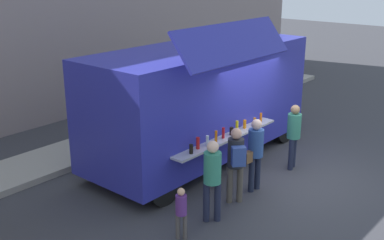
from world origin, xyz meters
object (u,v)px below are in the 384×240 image
(customer_mid_with_backpack, at_px, (236,158))
(customer_extra_browsing, at_px, (294,131))
(food_truck_main, at_px, (201,99))
(customer_rear_waiting, at_px, (212,174))
(trash_bin, at_px, (221,94))
(child_near_queue, at_px, (181,209))
(customer_front_ordering, at_px, (255,149))

(customer_mid_with_backpack, height_order, customer_extra_browsing, customer_mid_with_backpack)
(food_truck_main, height_order, customer_rear_waiting, food_truck_main)
(food_truck_main, height_order, customer_extra_browsing, food_truck_main)
(food_truck_main, relative_size, customer_rear_waiting, 3.80)
(food_truck_main, bearing_deg, customer_extra_browsing, -65.92)
(customer_rear_waiting, bearing_deg, trash_bin, -9.93)
(customer_rear_waiting, distance_m, child_near_queue, 0.94)
(customer_front_ordering, height_order, customer_mid_with_backpack, customer_front_ordering)
(food_truck_main, xyz_separation_m, customer_mid_with_backpack, (-1.43, -2.07, -0.57))
(trash_bin, bearing_deg, food_truck_main, -149.54)
(trash_bin, height_order, child_near_queue, child_near_queue)
(trash_bin, xyz_separation_m, customer_mid_with_backpack, (-5.37, -4.39, 0.53))
(customer_front_ordering, distance_m, customer_mid_with_backpack, 0.74)
(trash_bin, bearing_deg, customer_mid_with_backpack, -140.75)
(customer_extra_browsing, bearing_deg, food_truck_main, 11.40)
(customer_mid_with_backpack, bearing_deg, customer_rear_waiting, 137.64)
(trash_bin, height_order, customer_rear_waiting, customer_rear_waiting)
(customer_mid_with_backpack, relative_size, child_near_queue, 1.62)
(child_near_queue, bearing_deg, customer_mid_with_backpack, -32.18)
(child_near_queue, bearing_deg, trash_bin, -2.14)
(food_truck_main, bearing_deg, customer_front_ordering, -108.18)
(customer_front_ordering, distance_m, customer_rear_waiting, 1.63)
(customer_rear_waiting, relative_size, child_near_queue, 1.64)
(customer_rear_waiting, bearing_deg, customer_extra_browsing, -44.37)
(customer_rear_waiting, bearing_deg, child_near_queue, 132.79)
(customer_front_ordering, xyz_separation_m, customer_extra_browsing, (1.61, -0.05, -0.01))
(customer_front_ordering, height_order, child_near_queue, customer_front_ordering)
(customer_front_ordering, relative_size, child_near_queue, 1.62)
(customer_rear_waiting, height_order, customer_extra_browsing, customer_rear_waiting)
(customer_extra_browsing, bearing_deg, child_near_queue, 78.16)
(customer_extra_browsing, bearing_deg, customer_front_ordering, 76.00)
(trash_bin, xyz_separation_m, customer_rear_waiting, (-6.26, -4.48, 0.51))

